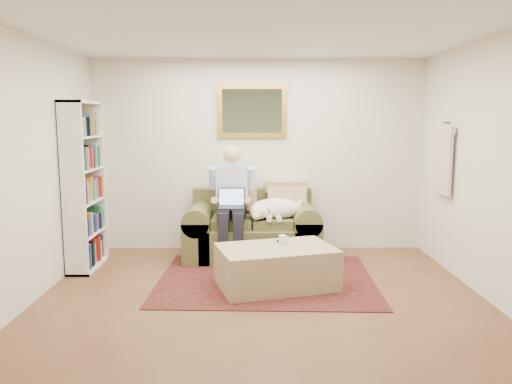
{
  "coord_description": "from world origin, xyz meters",
  "views": [
    {
      "loc": [
        -0.09,
        -4.32,
        1.78
      ],
      "look_at": [
        -0.04,
        1.42,
        0.95
      ],
      "focal_mm": 35.0,
      "sensor_mm": 36.0,
      "label": 1
    }
  ],
  "objects_px": {
    "bookshelf": "(84,186)",
    "sofa": "(252,235)",
    "coffee_mug": "(283,240)",
    "seated_man": "(232,204)",
    "sleeping_dog": "(276,208)",
    "ottoman": "(276,267)",
    "laptop": "(231,202)"
  },
  "relations": [
    {
      "from": "seated_man",
      "to": "ottoman",
      "type": "height_order",
      "value": "seated_man"
    },
    {
      "from": "coffee_mug",
      "to": "bookshelf",
      "type": "bearing_deg",
      "value": 164.95
    },
    {
      "from": "coffee_mug",
      "to": "seated_man",
      "type": "bearing_deg",
      "value": 123.26
    },
    {
      "from": "sleeping_dog",
      "to": "bookshelf",
      "type": "xyz_separation_m",
      "value": [
        -2.32,
        -0.34,
        0.34
      ]
    },
    {
      "from": "sofa",
      "to": "ottoman",
      "type": "distance_m",
      "value": 1.21
    },
    {
      "from": "seated_man",
      "to": "bookshelf",
      "type": "xyz_separation_m",
      "value": [
        -1.75,
        -0.27,
        0.27
      ]
    },
    {
      "from": "bookshelf",
      "to": "sleeping_dog",
      "type": "bearing_deg",
      "value": 8.37
    },
    {
      "from": "coffee_mug",
      "to": "laptop",
      "type": "bearing_deg",
      "value": 125.33
    },
    {
      "from": "ottoman",
      "to": "bookshelf",
      "type": "relative_size",
      "value": 0.6
    },
    {
      "from": "seated_man",
      "to": "coffee_mug",
      "type": "xyz_separation_m",
      "value": [
        0.59,
        -0.9,
        -0.24
      ]
    },
    {
      "from": "seated_man",
      "to": "coffee_mug",
      "type": "relative_size",
      "value": 14.55
    },
    {
      "from": "sleeping_dog",
      "to": "ottoman",
      "type": "distance_m",
      "value": 1.18
    },
    {
      "from": "bookshelf",
      "to": "coffee_mug",
      "type": "bearing_deg",
      "value": -15.05
    },
    {
      "from": "laptop",
      "to": "coffee_mug",
      "type": "relative_size",
      "value": 3.36
    },
    {
      "from": "sofa",
      "to": "ottoman",
      "type": "height_order",
      "value": "sofa"
    },
    {
      "from": "laptop",
      "to": "coffee_mug",
      "type": "bearing_deg",
      "value": -54.67
    },
    {
      "from": "coffee_mug",
      "to": "bookshelf",
      "type": "distance_m",
      "value": 2.48
    },
    {
      "from": "seated_man",
      "to": "sleeping_dog",
      "type": "relative_size",
      "value": 2.04
    },
    {
      "from": "laptop",
      "to": "coffee_mug",
      "type": "distance_m",
      "value": 1.06
    },
    {
      "from": "laptop",
      "to": "sleeping_dog",
      "type": "bearing_deg",
      "value": 13.64
    },
    {
      "from": "sofa",
      "to": "ottoman",
      "type": "relative_size",
      "value": 1.43
    },
    {
      "from": "ottoman",
      "to": "bookshelf",
      "type": "bearing_deg",
      "value": 161.66
    },
    {
      "from": "laptop",
      "to": "ottoman",
      "type": "xyz_separation_m",
      "value": [
        0.52,
        -0.95,
        -0.54
      ]
    },
    {
      "from": "bookshelf",
      "to": "sofa",
      "type": "bearing_deg",
      "value": 12.04
    },
    {
      "from": "laptop",
      "to": "bookshelf",
      "type": "height_order",
      "value": "bookshelf"
    },
    {
      "from": "ottoman",
      "to": "coffee_mug",
      "type": "xyz_separation_m",
      "value": [
        0.07,
        0.12,
        0.27
      ]
    },
    {
      "from": "seated_man",
      "to": "sleeping_dog",
      "type": "height_order",
      "value": "seated_man"
    },
    {
      "from": "laptop",
      "to": "coffee_mug",
      "type": "height_order",
      "value": "laptop"
    },
    {
      "from": "seated_man",
      "to": "laptop",
      "type": "xyz_separation_m",
      "value": [
        0.0,
        -0.07,
        0.04
      ]
    },
    {
      "from": "sleeping_dog",
      "to": "ottoman",
      "type": "xyz_separation_m",
      "value": [
        -0.05,
        -1.09,
        -0.44
      ]
    },
    {
      "from": "laptop",
      "to": "bookshelf",
      "type": "xyz_separation_m",
      "value": [
        -1.75,
        -0.2,
        0.24
      ]
    },
    {
      "from": "sofa",
      "to": "bookshelf",
      "type": "xyz_separation_m",
      "value": [
        -2.01,
        -0.43,
        0.7
      ]
    }
  ]
}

